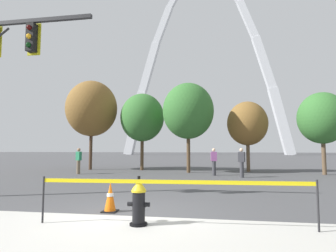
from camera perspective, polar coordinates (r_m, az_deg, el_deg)
The scene contains 13 objects.
ground_plane at distance 6.85m, azimuth -8.29°, elevation -17.72°, with size 240.00×240.00×0.00m, color #474749.
fire_hydrant at distance 5.89m, azimuth -6.02°, elevation -15.27°, with size 0.46×0.48×0.99m.
caution_tape_barrier at distance 5.67m, azimuth 0.98°, elevation -13.62°, with size 5.49×0.29×0.97m.
traffic_cone_by_hydrant at distance 7.23m, azimuth -11.78°, elevation -14.09°, with size 0.36×0.36×0.73m.
monument_arch at distance 78.42m, azimuth 7.55°, elevation 11.24°, with size 45.35×2.29×53.18m.
tree_far_left at distance 21.98m, azimuth -15.42°, elevation 3.46°, with size 3.85×3.85×6.74m.
tree_left_mid at distance 20.71m, azimuth -5.30°, elevation 1.72°, with size 3.23×3.23×5.66m.
tree_center_left at distance 18.55m, azimuth 4.16°, elevation 3.09°, with size 3.40×3.40×5.94m.
tree_center_right at distance 19.86m, azimuth 15.99°, elevation 0.48°, with size 2.75×2.75×4.81m.
tree_right_mid at distance 19.34m, azimuth 29.10°, elevation 1.43°, with size 2.86×2.86×5.00m.
pedestrian_walking_left at distance 16.61m, azimuth 9.41°, elevation -7.19°, with size 0.36×0.24×1.59m.
pedestrian_standing_center at distance 15.71m, azimuth 14.89°, elevation -7.24°, with size 0.39×0.30×1.59m.
pedestrian_walking_right at distance 18.15m, azimuth -17.90°, elevation -6.81°, with size 0.39×0.32×1.59m.
Camera 1 is at (1.99, -6.37, 1.55)m, focal length 29.66 mm.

